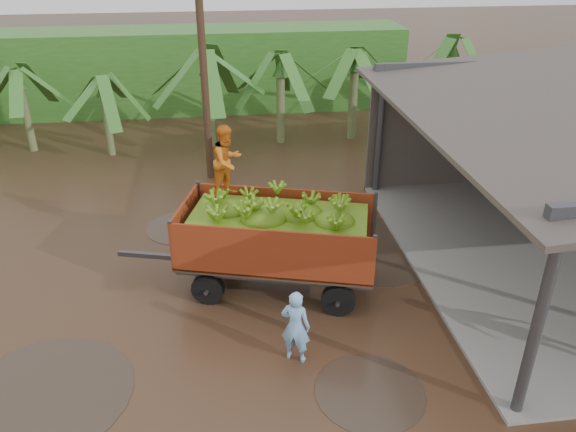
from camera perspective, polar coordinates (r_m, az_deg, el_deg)
The scene contains 6 objects.
ground at distance 12.91m, azimuth -7.61°, elevation -9.39°, with size 100.00×100.00×0.00m, color black.
hedge_north at distance 27.12m, azimuth -12.59°, elevation 14.26°, with size 22.00×3.00×3.60m, color #2D661E.
banana_trailer at distance 12.89m, azimuth -1.14°, elevation -1.91°, with size 6.27×3.28×3.76m.
man_blue at distance 11.04m, azimuth 0.77°, elevation -11.15°, with size 0.58×0.38×1.60m, color #7EB2E6.
utility_pole at distance 18.29m, azimuth -8.66°, elevation 15.74°, with size 1.20×0.24×8.03m.
banana_plants at distance 18.36m, azimuth -23.18°, elevation 6.50°, with size 25.39×20.12×3.98m.
Camera 1 is at (0.36, -10.37, 7.68)m, focal length 35.00 mm.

